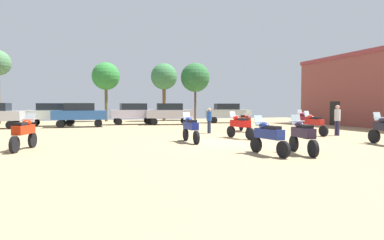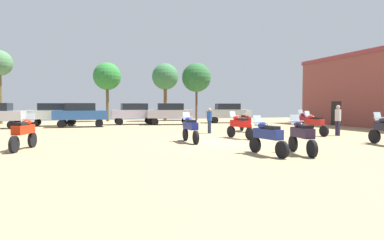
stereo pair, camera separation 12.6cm
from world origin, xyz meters
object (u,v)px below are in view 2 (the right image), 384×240
object	(u,v)px
car_1	(54,113)
motorcycle_8	(240,125)
motorcycle_9	(302,135)
tree_4	(196,78)
motorcycle_4	(24,132)
car_4	(228,112)
motorcycle_1	(190,128)
motorcycle_6	(305,120)
motorcycle_5	(314,124)
motorcycle_2	(267,136)
car_2	(134,112)
car_3	(81,113)
person_2	(209,119)
tree_2	(107,77)
motorcycle_3	(246,121)
car_6	(170,112)
tree_5	(165,77)
person_1	(338,118)

from	to	relation	value
car_1	motorcycle_8	bearing A→B (deg)	-141.30
motorcycle_9	car_1	xyz separation A→B (m)	(-10.48, 20.21, 0.45)
car_1	tree_4	distance (m)	17.23
motorcycle_4	car_4	bearing A→B (deg)	58.57
motorcycle_1	motorcycle_6	xyz separation A→B (m)	(10.49, 4.83, 0.01)
motorcycle_1	motorcycle_8	world-z (taller)	motorcycle_8
tree_4	motorcycle_5	bearing A→B (deg)	-88.91
motorcycle_2	car_2	bearing A→B (deg)	88.71
motorcycle_8	motorcycle_9	bearing A→B (deg)	-106.50
motorcycle_6	car_3	size ratio (longest dim) A/B	0.51
motorcycle_8	tree_4	distance (m)	21.87
person_2	tree_2	bearing A→B (deg)	6.34
motorcycle_3	car_3	size ratio (longest dim) A/B	0.52
motorcycle_5	car_6	distance (m)	14.18
motorcycle_9	motorcycle_4	bearing A→B (deg)	167.49
motorcycle_2	car_4	bearing A→B (deg)	62.02
car_6	motorcycle_5	bearing A→B (deg)	-146.88
tree_4	tree_5	size ratio (longest dim) A/B	1.05
motorcycle_5	tree_2	size ratio (longest dim) A/B	0.32
tree_5	car_6	bearing A→B (deg)	-99.37
motorcycle_4	tree_2	world-z (taller)	tree_2
motorcycle_4	car_1	bearing A→B (deg)	106.33
motorcycle_9	car_6	world-z (taller)	car_6
motorcycle_5	tree_4	bearing A→B (deg)	85.51
car_1	person_2	distance (m)	15.15
person_1	car_1	bearing A→B (deg)	40.66
motorcycle_4	tree_5	size ratio (longest dim) A/B	0.33
tree_2	motorcycle_6	bearing A→B (deg)	-52.58
motorcycle_4	tree_4	distance (m)	27.13
motorcycle_4	motorcycle_3	bearing A→B (deg)	36.70
motorcycle_8	tree_2	bearing A→B (deg)	92.35
motorcycle_3	car_2	size ratio (longest dim) A/B	0.53
car_6	tree_4	bearing A→B (deg)	-24.56
motorcycle_3	motorcycle_8	bearing A→B (deg)	67.79
motorcycle_9	car_1	size ratio (longest dim) A/B	0.49
motorcycle_5	person_1	world-z (taller)	person_1
car_1	motorcycle_4	bearing A→B (deg)	-176.36
tree_2	motorcycle_1	bearing A→B (deg)	-82.94
motorcycle_3	car_6	bearing A→B (deg)	-62.52
motorcycle_9	person_2	bearing A→B (deg)	101.89
motorcycle_8	car_4	size ratio (longest dim) A/B	0.48
motorcycle_5	tree_2	bearing A→B (deg)	111.80
motorcycle_1	car_6	size ratio (longest dim) A/B	0.50
motorcycle_6	tree_4	distance (m)	17.69
person_2	car_2	bearing A→B (deg)	6.07
car_1	car_3	size ratio (longest dim) A/B	1.00
motorcycle_1	tree_4	xyz separation A→B (m)	(7.79, 21.74, 4.47)
motorcycle_9	tree_5	size ratio (longest dim) A/B	0.32
motorcycle_2	car_3	world-z (taller)	car_3
car_4	tree_2	world-z (taller)	tree_2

